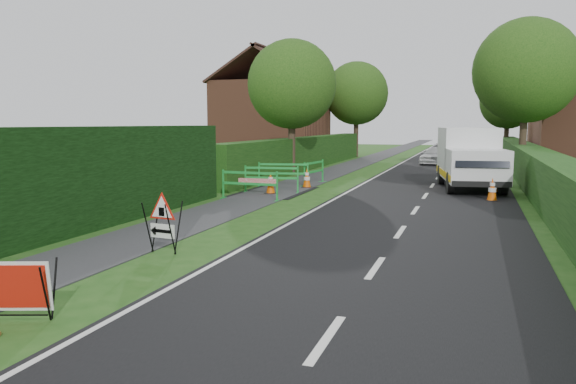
# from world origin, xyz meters

# --- Properties ---
(ground) EXTENTS (120.00, 120.00, 0.00)m
(ground) POSITION_xyz_m (0.00, 0.00, 0.00)
(ground) COLOR #204C15
(ground) RESTS_ON ground
(road_surface) EXTENTS (6.00, 90.00, 0.02)m
(road_surface) POSITION_xyz_m (2.50, 35.00, 0.00)
(road_surface) COLOR black
(road_surface) RESTS_ON ground
(footpath) EXTENTS (2.00, 90.00, 0.02)m
(footpath) POSITION_xyz_m (-3.00, 35.00, 0.01)
(footpath) COLOR #2D2D30
(footpath) RESTS_ON ground
(hedge_west_near) EXTENTS (1.10, 18.00, 2.50)m
(hedge_west_near) POSITION_xyz_m (-5.00, 0.00, 0.00)
(hedge_west_near) COLOR black
(hedge_west_near) RESTS_ON ground
(hedge_west_far) EXTENTS (1.00, 24.00, 1.80)m
(hedge_west_far) POSITION_xyz_m (-5.00, 22.00, 0.00)
(hedge_west_far) COLOR #14380F
(hedge_west_far) RESTS_ON ground
(hedge_east) EXTENTS (1.20, 50.00, 1.50)m
(hedge_east) POSITION_xyz_m (6.50, 16.00, 0.00)
(hedge_east) COLOR #14380F
(hedge_east) RESTS_ON ground
(house_west) EXTENTS (7.50, 7.40, 7.88)m
(house_west) POSITION_xyz_m (-10.00, 30.00, 2.90)
(house_west) COLOR brown
(house_west) RESTS_ON ground
(tree_nw) EXTENTS (4.40, 4.40, 6.70)m
(tree_nw) POSITION_xyz_m (-4.60, 18.00, 4.48)
(tree_nw) COLOR #2D2116
(tree_nw) RESTS_ON ground
(tree_ne) EXTENTS (5.20, 5.20, 7.79)m
(tree_ne) POSITION_xyz_m (6.40, 22.00, 5.17)
(tree_ne) COLOR #2D2116
(tree_ne) RESTS_ON ground
(tree_fw) EXTENTS (4.80, 4.80, 7.24)m
(tree_fw) POSITION_xyz_m (-4.60, 34.00, 4.83)
(tree_fw) COLOR #2D2116
(tree_fw) RESTS_ON ground
(tree_fe) EXTENTS (4.20, 4.20, 6.33)m
(tree_fe) POSITION_xyz_m (6.40, 38.00, 4.22)
(tree_fe) COLOR #2D2116
(tree_fe) RESTS_ON ground
(red_rect_sign) EXTENTS (1.06, 0.83, 0.80)m
(red_rect_sign) POSITION_xyz_m (-1.52, -3.16, 0.46)
(red_rect_sign) COLOR black
(red_rect_sign) RESTS_ON ground
(triangle_sign) EXTENTS (0.79, 0.79, 1.03)m
(triangle_sign) POSITION_xyz_m (-1.73, 0.81, 0.72)
(triangle_sign) COLOR black
(triangle_sign) RESTS_ON ground
(works_van) EXTENTS (2.84, 5.51, 2.40)m
(works_van) POSITION_xyz_m (3.94, 14.36, 1.27)
(works_van) COLOR silver
(works_van) RESTS_ON ground
(traffic_cone_0) EXTENTS (0.38, 0.38, 0.79)m
(traffic_cone_0) POSITION_xyz_m (4.71, 10.95, 0.39)
(traffic_cone_0) COLOR black
(traffic_cone_0) RESTS_ON ground
(traffic_cone_1) EXTENTS (0.38, 0.38, 0.79)m
(traffic_cone_1) POSITION_xyz_m (5.03, 13.45, 0.39)
(traffic_cone_1) COLOR black
(traffic_cone_1) RESTS_ON ground
(traffic_cone_2) EXTENTS (0.38, 0.38, 0.79)m
(traffic_cone_2) POSITION_xyz_m (5.38, 16.51, 0.39)
(traffic_cone_2) COLOR black
(traffic_cone_2) RESTS_ON ground
(traffic_cone_3) EXTENTS (0.38, 0.38, 0.79)m
(traffic_cone_3) POSITION_xyz_m (-2.96, 10.44, 0.39)
(traffic_cone_3) COLOR black
(traffic_cone_3) RESTS_ON ground
(traffic_cone_4) EXTENTS (0.38, 0.38, 0.79)m
(traffic_cone_4) POSITION_xyz_m (-2.24, 12.71, 0.39)
(traffic_cone_4) COLOR black
(traffic_cone_4) RESTS_ON ground
(ped_barrier_0) EXTENTS (2.08, 0.46, 1.00)m
(ped_barrier_0) POSITION_xyz_m (-3.06, 8.66, 0.63)
(ped_barrier_0) COLOR green
(ped_barrier_0) RESTS_ON ground
(ped_barrier_1) EXTENTS (2.09, 0.63, 1.00)m
(ped_barrier_1) POSITION_xyz_m (-3.07, 10.83, 0.63)
(ped_barrier_1) COLOR green
(ped_barrier_1) RESTS_ON ground
(ped_barrier_2) EXTENTS (2.09, 0.72, 1.00)m
(ped_barrier_2) POSITION_xyz_m (-3.25, 12.73, 0.63)
(ped_barrier_2) COLOR green
(ped_barrier_2) RESTS_ON ground
(ped_barrier_3) EXTENTS (0.59, 2.09, 1.00)m
(ped_barrier_3) POSITION_xyz_m (-2.31, 13.99, 0.63)
(ped_barrier_3) COLOR green
(ped_barrier_3) RESTS_ON ground
(redwhite_plank) EXTENTS (1.50, 0.06, 0.25)m
(redwhite_plank) POSITION_xyz_m (-3.38, 10.21, 0.00)
(redwhite_plank) COLOR red
(redwhite_plank) RESTS_ON ground
(hatchback_car) EXTENTS (1.89, 3.53, 1.14)m
(hatchback_car) POSITION_xyz_m (1.75, 27.64, 0.57)
(hatchback_car) COLOR white
(hatchback_car) RESTS_ON ground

